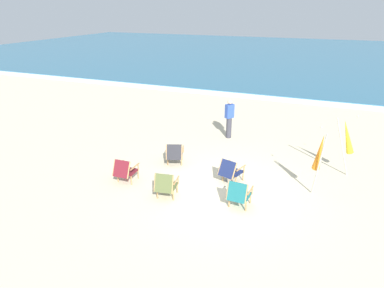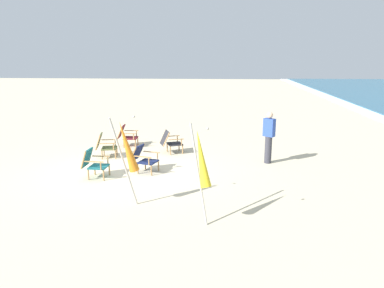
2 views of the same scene
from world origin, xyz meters
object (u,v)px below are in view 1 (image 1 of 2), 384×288
object	(u,v)px
beach_chair_mid_center	(166,185)
umbrella_furled_orange	(320,153)
beach_chair_back_left	(175,153)
beach_chair_back_right	(230,170)
beach_chair_front_left	(239,194)
umbrella_furled_yellow	(347,137)
person_near_chairs	(229,118)
beach_chair_front_right	(125,170)

from	to	relation	value
beach_chair_mid_center	umbrella_furled_orange	distance (m)	4.34
beach_chair_back_left	beach_chair_mid_center	xyz separation A→B (m)	(0.70, -2.09, 0.01)
umbrella_furled_orange	beach_chair_back_right	bearing A→B (deg)	-176.34
beach_chair_mid_center	umbrella_furled_orange	size ratio (longest dim) A/B	0.40
beach_chair_front_left	beach_chair_back_right	size ratio (longest dim) A/B	0.95
beach_chair_back_right	umbrella_furled_yellow	world-z (taller)	umbrella_furled_yellow
beach_chair_mid_center	umbrella_furled_yellow	distance (m)	5.79
person_near_chairs	beach_chair_back_right	bearing A→B (deg)	-72.71
beach_chair_front_left	beach_chair_mid_center	size ratio (longest dim) A/B	1.00
beach_chair_front_left	beach_chair_back_left	size ratio (longest dim) A/B	0.93
beach_chair_mid_center	person_near_chairs	size ratio (longest dim) A/B	0.50
beach_chair_back_left	umbrella_furled_orange	world-z (taller)	umbrella_furled_orange
beach_chair_back_left	beach_chair_mid_center	size ratio (longest dim) A/B	1.08
beach_chair_back_left	beach_chair_back_right	world-z (taller)	beach_chair_back_left
beach_chair_back_right	person_near_chairs	bearing A→B (deg)	107.29
beach_chair_front_left	beach_chair_mid_center	bearing A→B (deg)	-171.76
beach_chair_front_left	beach_chair_mid_center	xyz separation A→B (m)	(-2.03, -0.29, -0.00)
beach_chair_back_right	beach_chair_mid_center	world-z (taller)	beach_chair_mid_center
beach_chair_back_right	umbrella_furled_yellow	distance (m)	3.77
umbrella_furled_orange	person_near_chairs	bearing A→B (deg)	135.20
beach_chair_front_left	beach_chair_front_right	size ratio (longest dim) A/B	1.02
beach_chair_back_left	beach_chair_mid_center	world-z (taller)	beach_chair_mid_center
beach_chair_mid_center	beach_chair_back_left	bearing A→B (deg)	108.44
umbrella_furled_yellow	beach_chair_front_left	bearing A→B (deg)	-129.59
beach_chair_mid_center	person_near_chairs	world-z (taller)	person_near_chairs
umbrella_furled_yellow	person_near_chairs	xyz separation A→B (m)	(-4.33, 1.92, -0.48)
umbrella_furled_yellow	beach_chair_back_right	bearing A→B (deg)	-149.94
beach_chair_front_left	person_near_chairs	bearing A→B (deg)	109.39
beach_chair_front_left	person_near_chairs	world-z (taller)	person_near_chairs
umbrella_furled_yellow	umbrella_furled_orange	distance (m)	1.82
beach_chair_back_right	beach_chair_mid_center	bearing A→B (deg)	-132.44
beach_chair_front_right	umbrella_furled_orange	world-z (taller)	umbrella_furled_orange
beach_chair_back_left	beach_chair_mid_center	distance (m)	2.21
beach_chair_front_right	beach_chair_mid_center	bearing A→B (deg)	-12.64
beach_chair_back_left	person_near_chairs	size ratio (longest dim) A/B	0.54
beach_chair_front_left	beach_chair_back_right	world-z (taller)	beach_chair_front_left
beach_chair_back_left	beach_chair_front_right	xyz separation A→B (m)	(-0.86, -1.74, 0.00)
beach_chair_back_right	beach_chair_front_right	bearing A→B (deg)	-157.91
beach_chair_front_right	umbrella_furled_yellow	size ratio (longest dim) A/B	0.40
beach_chair_front_right	umbrella_furled_orange	bearing A→B (deg)	14.14
umbrella_furled_yellow	person_near_chairs	world-z (taller)	umbrella_furled_yellow
beach_chair_back_right	person_near_chairs	world-z (taller)	person_near_chairs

